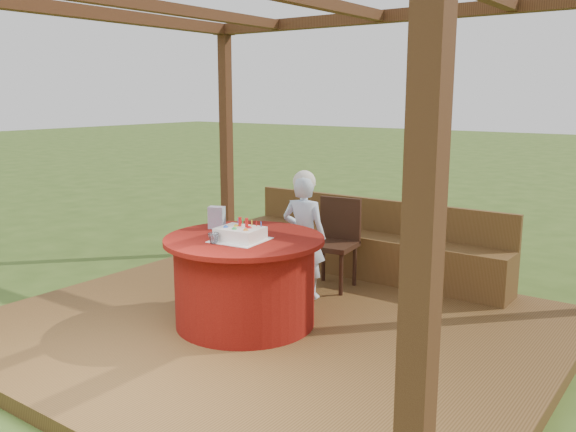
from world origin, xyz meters
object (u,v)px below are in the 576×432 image
Objects in this scene: table at (245,280)px; birthday_cake at (240,234)px; gift_bag at (217,218)px; elderly_woman at (304,234)px; drinking_glass at (214,238)px; chair at (335,238)px; bench at (369,251)px.

table is 3.03× the size of birthday_cake.
gift_bag is (-0.45, 0.22, 0.04)m from birthday_cake.
gift_bag is (-0.41, -0.75, 0.23)m from elderly_woman.
table is at bearing 79.70° from drinking_glass.
chair is at bearing 82.31° from elderly_woman.
birthday_cake is at bearing -66.48° from table.
drinking_glass reaches higher than bench.
chair is at bearing -100.81° from bench.
elderly_woman reaches higher than bench.
birthday_cake is at bearing 63.41° from drinking_glass.
elderly_woman is 0.88m from gift_bag.
elderly_woman is 0.99m from birthday_cake.
elderly_woman reaches higher than drinking_glass.
bench reaches higher than table.
gift_bag is at bearing -111.40° from chair.
elderly_woman reaches higher than birthday_cake.
gift_bag reaches higher than birthday_cake.
bench is 1.92m from gift_bag.
drinking_glass is (-0.12, -1.63, 0.30)m from chair.
birthday_cake is at bearing -87.56° from elderly_woman.
table is 1.50× the size of chair.
birthday_cake is (-0.02, -1.43, 0.31)m from chair.
bench is at bearing 48.61° from gift_bag.
bench is 0.58m from chair.
table is 6.83× the size of gift_bag.
elderly_woman is 13.41× the size of drinking_glass.
bench is at bearing 79.19° from chair.
bench is 2.27× the size of table.
birthday_cake reaches higher than chair.
bench is at bearing 86.45° from birthday_cake.
drinking_glass is at bearing -116.59° from birthday_cake.
table is at bearing -38.96° from gift_bag.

